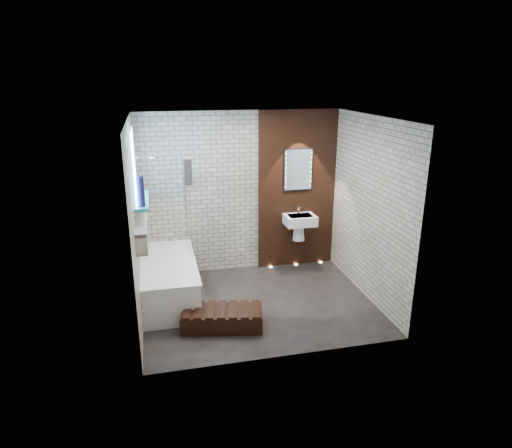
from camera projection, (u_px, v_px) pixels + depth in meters
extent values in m
plane|color=black|center=(258.00, 303.00, 6.46)|extent=(3.20, 3.20, 0.00)
cube|color=gray|center=(240.00, 193.00, 7.25)|extent=(3.20, 0.04, 2.60)
cube|color=gray|center=(286.00, 252.00, 4.85)|extent=(3.20, 0.04, 2.60)
cube|color=gray|center=(135.00, 225.00, 5.71)|extent=(0.04, 2.60, 2.60)
cube|color=gray|center=(368.00, 209.00, 6.40)|extent=(0.04, 2.60, 2.60)
plane|color=white|center=(259.00, 118.00, 5.64)|extent=(3.20, 3.20, 0.00)
cube|color=black|center=(297.00, 190.00, 7.43)|extent=(1.30, 0.06, 2.60)
cube|color=#7FADE0|center=(133.00, 165.00, 5.82)|extent=(0.03, 1.00, 0.90)
cube|color=teal|center=(142.00, 200.00, 5.98)|extent=(0.18, 1.00, 0.04)
cube|color=teal|center=(143.00, 237.00, 5.93)|extent=(0.14, 1.30, 0.03)
cube|color=#B2A899|center=(141.00, 220.00, 5.86)|extent=(0.14, 1.30, 0.03)
cube|color=#B2A899|center=(141.00, 246.00, 5.31)|extent=(0.14, 0.03, 0.26)
cube|color=#B2A899|center=(142.00, 215.00, 6.48)|extent=(0.14, 0.03, 0.26)
cube|color=white|center=(169.00, 281.00, 6.53)|extent=(0.75, 1.70, 0.55)
cube|color=white|center=(168.00, 263.00, 6.44)|extent=(0.79, 1.74, 0.03)
cylinder|color=silver|center=(175.00, 239.00, 7.12)|extent=(0.04, 0.04, 0.12)
cube|color=white|center=(188.00, 205.00, 6.70)|extent=(0.01, 0.78, 1.40)
cube|color=black|center=(187.00, 170.00, 6.25)|extent=(0.11, 0.27, 0.36)
cylinder|color=silver|center=(154.00, 157.00, 6.43)|extent=(0.18, 0.18, 0.02)
cube|color=white|center=(300.00, 220.00, 7.38)|extent=(0.50, 0.36, 0.16)
cone|color=white|center=(299.00, 232.00, 7.49)|extent=(0.20, 0.20, 0.28)
cylinder|color=silver|center=(298.00, 210.00, 7.42)|extent=(0.03, 0.03, 0.14)
cube|color=black|center=(298.00, 170.00, 7.29)|extent=(0.50, 0.02, 0.70)
cube|color=silver|center=(298.00, 170.00, 7.28)|extent=(0.45, 0.01, 0.65)
cube|color=black|center=(222.00, 319.00, 5.84)|extent=(1.10, 0.65, 0.23)
cylinder|color=#924716|center=(142.00, 245.00, 5.46)|extent=(0.04, 0.04, 0.12)
cylinder|color=maroon|center=(142.00, 225.00, 6.12)|extent=(0.06, 0.06, 0.16)
cylinder|color=maroon|center=(142.00, 243.00, 5.48)|extent=(0.06, 0.06, 0.13)
cylinder|color=#924716|center=(142.00, 238.00, 5.72)|extent=(0.05, 0.05, 0.10)
cylinder|color=#131335|center=(141.00, 191.00, 5.58)|extent=(0.09, 0.09, 0.38)
cylinder|color=#FFD899|center=(271.00, 267.00, 7.68)|extent=(0.06, 0.06, 0.01)
cylinder|color=#FFD899|center=(296.00, 264.00, 7.77)|extent=(0.06, 0.06, 0.01)
cylinder|color=#FFD899|center=(321.00, 262.00, 7.87)|extent=(0.06, 0.06, 0.01)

